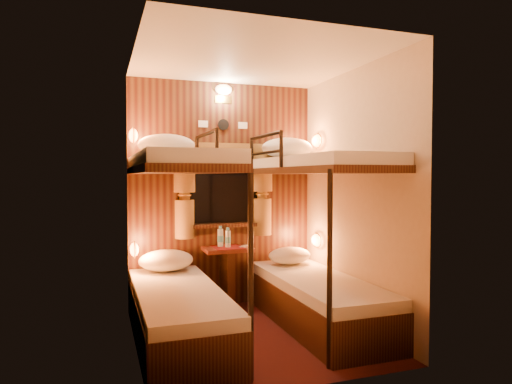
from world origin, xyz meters
name	(u,v)px	position (x,y,z in m)	size (l,w,h in m)	color
floor	(254,335)	(0.00, 0.00, 0.00)	(2.10, 2.10, 0.00)	#35130E
ceiling	(253,60)	(0.00, 0.00, 2.40)	(2.10, 2.10, 0.00)	silver
wall_back	(223,194)	(0.00, 1.05, 1.20)	(2.40, 2.40, 0.00)	#C6B293
wall_front	(305,206)	(0.00, -1.05, 1.20)	(2.40, 2.40, 0.00)	#C6B293
wall_left	(135,201)	(-1.00, 0.00, 1.20)	(2.40, 2.40, 0.00)	#C6B293
wall_right	(354,197)	(1.00, 0.00, 1.20)	(2.40, 2.40, 0.00)	#C6B293
back_panel	(223,194)	(0.00, 1.04, 1.20)	(2.00, 0.03, 2.40)	black
bunk_left	(178,276)	(-0.65, 0.07, 0.56)	(0.72, 1.90, 1.82)	black
bunk_right	(317,266)	(0.65, 0.07, 0.56)	(0.72, 1.90, 1.82)	black
window	(224,196)	(0.00, 1.00, 1.18)	(1.00, 0.12, 0.79)	black
curtains	(224,189)	(0.00, 0.97, 1.26)	(1.10, 0.22, 1.00)	brown
back_fixtures	(224,97)	(0.00, 1.00, 2.25)	(0.54, 0.09, 0.48)	black
reading_lamps	(231,192)	(0.00, 0.70, 1.24)	(2.00, 0.20, 1.25)	orange
table	(228,270)	(0.00, 0.85, 0.41)	(0.50, 0.34, 0.66)	#562013
bottle_left	(220,238)	(-0.06, 0.91, 0.75)	(0.06, 0.06, 0.22)	#99BFE5
bottle_right	(228,239)	(0.00, 0.84, 0.74)	(0.06, 0.06, 0.21)	#99BFE5
sachet_a	(243,247)	(0.15, 0.81, 0.65)	(0.07, 0.06, 0.01)	silver
sachet_b	(245,245)	(0.20, 0.90, 0.65)	(0.07, 0.05, 0.01)	silver
pillow_lower_left	(166,260)	(-0.65, 0.79, 0.56)	(0.54, 0.38, 0.21)	white
pillow_lower_right	(290,256)	(0.65, 0.72, 0.55)	(0.46, 0.33, 0.18)	white
pillow_upper_left	(167,145)	(-0.65, 0.68, 1.69)	(0.55, 0.39, 0.21)	white
pillow_upper_right	(287,148)	(0.65, 0.79, 1.70)	(0.57, 0.40, 0.22)	white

